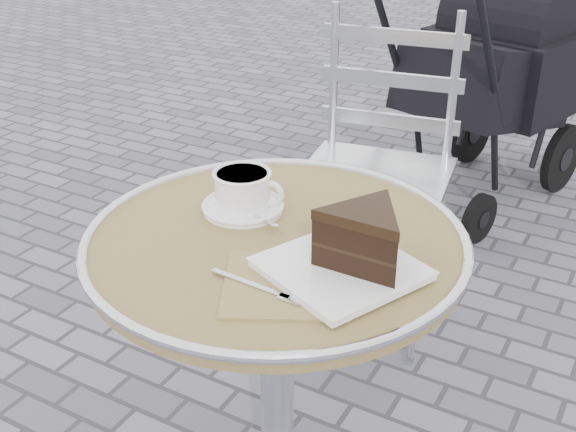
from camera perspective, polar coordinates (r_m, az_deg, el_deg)
The scene contains 5 objects.
cafe_table at distance 1.42m, azimuth -0.92°, elevation -7.44°, with size 0.72×0.72×0.74m.
cappuccino_set at distance 1.42m, azimuth -3.54°, elevation 1.78°, with size 0.18×0.16×0.08m.
cake_plate_set at distance 1.20m, azimuth 5.49°, elevation -2.30°, with size 0.37×0.36×0.12m.
bistro_chair at distance 2.20m, azimuth 7.51°, elevation 6.32°, with size 0.50×0.50×0.96m.
baby_stroller at distance 3.13m, azimuth 16.06°, elevation 10.21°, with size 0.76×1.16×1.12m.
Camera 1 is at (0.59, -1.00, 1.39)m, focal length 45.00 mm.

